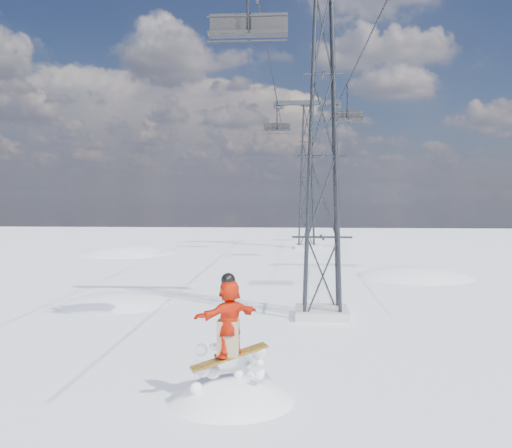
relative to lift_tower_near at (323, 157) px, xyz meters
name	(u,v)px	position (x,y,z in m)	size (l,w,h in m)	color
ground	(301,401)	(-0.80, -8.00, -5.47)	(120.00, 120.00, 0.00)	white
snow_terrain	(215,428)	(-5.57, 13.24, -15.06)	(39.00, 37.00, 22.00)	white
lift_tower_near	(323,157)	(0.00, 0.00, 0.00)	(5.20, 1.80, 11.43)	#999999
lift_tower_far	(307,178)	(0.00, 25.00, 0.00)	(5.20, 1.80, 11.43)	#999999
haul_cables	(313,70)	(0.00, 11.50, 5.38)	(4.46, 51.00, 0.06)	black
lift_chair_near	(248,26)	(-2.20, -3.93, 3.27)	(2.13, 0.61, 2.64)	black
lift_chair_mid	(347,116)	(2.20, 15.41, 3.47)	(1.93, 0.56, 2.39)	black
lift_chair_far	(277,128)	(-2.20, 21.39, 3.48)	(1.92, 0.55, 2.38)	black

